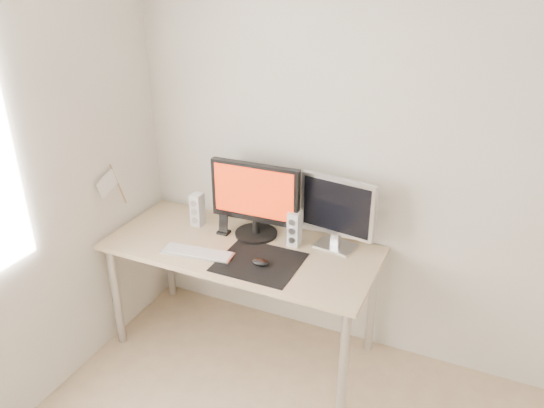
% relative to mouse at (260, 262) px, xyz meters
% --- Properties ---
extents(wall_back, '(3.50, 0.00, 3.50)m').
position_rel_mouse_xyz_m(wall_back, '(0.74, 0.52, 0.50)').
color(wall_back, white).
rests_on(wall_back, ground).
extents(mousepad, '(0.45, 0.40, 0.00)m').
position_rel_mouse_xyz_m(mousepad, '(-0.02, 0.03, -0.02)').
color(mousepad, black).
rests_on(mousepad, desk).
extents(mouse, '(0.10, 0.06, 0.04)m').
position_rel_mouse_xyz_m(mouse, '(0.00, 0.00, 0.00)').
color(mouse, black).
rests_on(mouse, mousepad).
extents(desk, '(1.60, 0.70, 0.73)m').
position_rel_mouse_xyz_m(desk, '(-0.19, 0.15, -0.10)').
color(desk, '#D1B587').
rests_on(desk, ground).
extents(main_monitor, '(0.55, 0.27, 0.47)m').
position_rel_mouse_xyz_m(main_monitor, '(-0.18, 0.30, 0.23)').
color(main_monitor, black).
rests_on(main_monitor, desk).
extents(second_monitor, '(0.45, 0.19, 0.43)m').
position_rel_mouse_xyz_m(second_monitor, '(0.31, 0.37, 0.22)').
color(second_monitor, silver).
rests_on(second_monitor, desk).
extents(speaker_left, '(0.07, 0.08, 0.21)m').
position_rel_mouse_xyz_m(speaker_left, '(-0.57, 0.28, 0.09)').
color(speaker_left, white).
rests_on(speaker_left, desk).
extents(speaker_right, '(0.07, 0.08, 0.21)m').
position_rel_mouse_xyz_m(speaker_right, '(0.08, 0.30, 0.09)').
color(speaker_right, white).
rests_on(speaker_right, desk).
extents(keyboard, '(0.43, 0.17, 0.02)m').
position_rel_mouse_xyz_m(keyboard, '(-0.38, -0.03, -0.01)').
color(keyboard, '#A9A9AB').
rests_on(keyboard, desk).
extents(phone_dock, '(0.07, 0.06, 0.13)m').
position_rel_mouse_xyz_m(phone_dock, '(-0.36, 0.25, 0.02)').
color(phone_dock, black).
rests_on(phone_dock, desk).
extents(pennant, '(0.01, 0.23, 0.29)m').
position_rel_mouse_xyz_m(pennant, '(-0.98, 0.00, 0.30)').
color(pennant, '#A57F54').
rests_on(pennant, wall_left).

